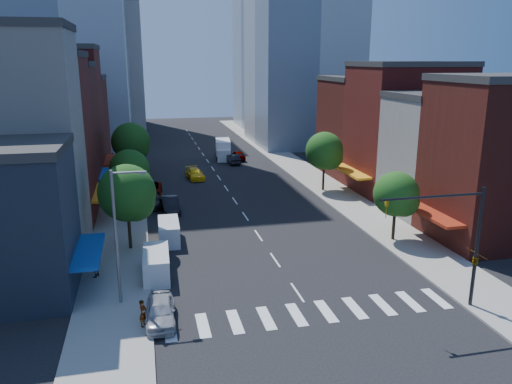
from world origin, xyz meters
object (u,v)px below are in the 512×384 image
Objects in this scene: parked_car_rear at (152,200)px; taxi at (195,174)px; parked_car_front at (160,311)px; parked_car_third at (150,190)px; traffic_car_oncoming at (232,159)px; box_truck at (223,150)px; pedestrian_near at (143,313)px; traffic_car_far at (238,155)px; parked_car_second at (170,205)px; pedestrian_far at (94,267)px; cargo_van_near at (156,265)px; cargo_van_far at (169,232)px.

parked_car_rear is 1.02× the size of taxi.
parked_car_front is 0.90× the size of parked_car_rear.
parked_car_front is at bearing -86.79° from parked_car_third.
box_truck is at bearing -86.86° from traffic_car_oncoming.
pedestrian_near reaches higher than parked_car_front.
taxi is 14.33m from traffic_car_far.
box_truck reaches higher than parked_car_rear.
pedestrian_far reaches higher than parked_car_second.
parked_car_rear is at bearing 52.91° from traffic_car_oncoming.
parked_car_rear is 1.05× the size of cargo_van_near.
parked_car_second is 16.62m from cargo_van_near.
parked_car_rear is at bearing 123.09° from parked_car_second.
traffic_car_far is (14.31, 23.92, 0.04)m from parked_car_rear.
parked_car_third reaches higher than traffic_car_oncoming.
cargo_van_far reaches higher than traffic_car_far.
parked_car_front is 23.35m from parked_car_second.
cargo_van_far is 1.02× the size of traffic_car_far.
traffic_car_far is at bearing -33.12° from box_truck.
parked_car_front is at bearing 68.75° from traffic_car_oncoming.
parked_car_third is 0.77× the size of box_truck.
traffic_car_oncoming is (12.88, 21.15, 0.02)m from parked_car_rear.
pedestrian_far is (-16.82, -44.02, -0.50)m from box_truck.
traffic_car_oncoming reaches higher than parked_car_rear.
parked_car_front reaches higher than traffic_car_oncoming.
parked_car_front is 53.00m from box_truck.
parked_car_second is 23.95m from pedestrian_near.
pedestrian_far is at bearing 60.27° from traffic_car_oncoming.
traffic_car_oncoming is (13.02, 17.10, -0.08)m from parked_car_third.
parked_car_front is 0.94× the size of cargo_van_near.
parked_car_third is at bearing -164.77° from pedestrian_far.
pedestrian_near reaches higher than parked_car_rear.
traffic_car_far is (1.44, 2.76, 0.02)m from traffic_car_oncoming.
parked_car_second is at bearing 59.30° from traffic_car_oncoming.
cargo_van_near reaches higher than parked_car_third.
cargo_van_far reaches higher than parked_car_third.
parked_car_second is 9.20m from cargo_van_far.
parked_car_rear is 24.76m from traffic_car_oncoming.
box_truck is at bearing 78.60° from parked_car_front.
parked_car_second is at bearing -102.93° from box_truck.
pedestrian_near is at bearing 67.74° from traffic_car_oncoming.
pedestrian_near is (-7.25, -38.50, 0.29)m from taxi.
parked_car_third is 24.57m from traffic_car_far.
pedestrian_near is (-1.04, -0.49, 0.23)m from parked_car_front.
parked_car_front is 25.81m from parked_car_rear.
taxi is at bearing 46.97° from traffic_car_oncoming.
parked_car_front is 0.58× the size of box_truck.
pedestrian_near is at bearing -100.31° from parked_car_second.
taxi is (4.87, 23.91, -0.24)m from cargo_van_far.
pedestrian_far is (-5.86, -6.56, -0.01)m from cargo_van_far.
parked_car_rear is at bearing 97.19° from cargo_van_far.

